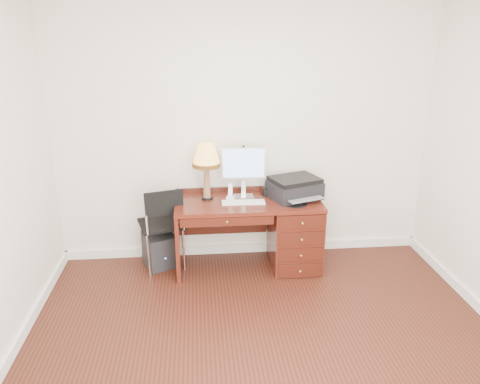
{
  "coord_description": "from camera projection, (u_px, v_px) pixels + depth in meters",
  "views": [
    {
      "loc": [
        -0.51,
        -3.09,
        2.42
      ],
      "look_at": [
        -0.1,
        1.2,
        0.92
      ],
      "focal_mm": 35.0,
      "sensor_mm": 36.0,
      "label": 1
    }
  ],
  "objects": [
    {
      "name": "ground",
      "position": [
        267.0,
        349.0,
        3.74
      ],
      "size": [
        4.0,
        4.0,
        0.0
      ],
      "primitive_type": "plane",
      "color": "black",
      "rests_on": "ground"
    },
    {
      "name": "equipment_box",
      "position": [
        160.0,
        251.0,
        5.01
      ],
      "size": [
        0.4,
        0.4,
        0.35
      ],
      "primitive_type": "cube",
      "rotation": [
        0.0,
        0.0,
        0.43
      ],
      "color": "black",
      "rests_on": "ground"
    },
    {
      "name": "pen_cup",
      "position": [
        266.0,
        192.0,
        4.94
      ],
      "size": [
        0.07,
        0.07,
        0.09
      ],
      "primitive_type": "cylinder",
      "color": "black",
      "rests_on": "desk"
    },
    {
      "name": "mouse_pad",
      "position": [
        295.0,
        203.0,
        4.72
      ],
      "size": [
        0.25,
        0.25,
        0.05
      ],
      "color": "black",
      "rests_on": "desk"
    },
    {
      "name": "monitor",
      "position": [
        243.0,
        166.0,
        4.84
      ],
      "size": [
        0.46,
        0.16,
        0.53
      ],
      "rotation": [
        0.0,
        0.0,
        -0.05
      ],
      "color": "silver",
      "rests_on": "desk"
    },
    {
      "name": "chair",
      "position": [
        160.0,
        220.0,
        4.82
      ],
      "size": [
        0.53,
        0.54,
        0.92
      ],
      "rotation": [
        0.0,
        0.0,
        0.28
      ],
      "color": "black",
      "rests_on": "ground"
    },
    {
      "name": "leg_lamp",
      "position": [
        206.0,
        159.0,
        4.72
      ],
      "size": [
        0.29,
        0.29,
        0.59
      ],
      "color": "black",
      "rests_on": "desk"
    },
    {
      "name": "phone",
      "position": [
        230.0,
        195.0,
        4.83
      ],
      "size": [
        0.1,
        0.1,
        0.17
      ],
      "rotation": [
        0.0,
        0.0,
        -0.23
      ],
      "color": "white",
      "rests_on": "desk"
    },
    {
      "name": "keyboard",
      "position": [
        243.0,
        202.0,
        4.75
      ],
      "size": [
        0.44,
        0.14,
        0.02
      ],
      "primitive_type": "cube",
      "rotation": [
        0.0,
        0.0,
        -0.03
      ],
      "color": "white",
      "rests_on": "desk"
    },
    {
      "name": "printer",
      "position": [
        294.0,
        188.0,
        4.87
      ],
      "size": [
        0.6,
        0.53,
        0.22
      ],
      "rotation": [
        0.0,
        0.0,
        0.34
      ],
      "color": "black",
      "rests_on": "desk"
    },
    {
      "name": "desk",
      "position": [
        278.0,
        229.0,
        4.96
      ],
      "size": [
        1.5,
        0.67,
        0.75
      ],
      "color": "#541C11",
      "rests_on": "ground"
    },
    {
      "name": "room_shell",
      "position": [
        257.0,
        300.0,
        4.32
      ],
      "size": [
        4.0,
        4.0,
        4.0
      ],
      "color": "white",
      "rests_on": "ground"
    }
  ]
}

